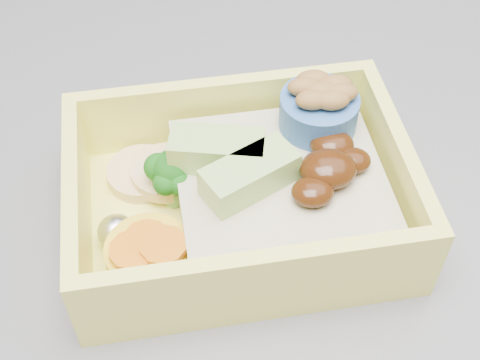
{
  "coord_description": "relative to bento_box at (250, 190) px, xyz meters",
  "views": [
    {
      "loc": [
        -0.02,
        -0.23,
        1.24
      ],
      "look_at": [
        -0.0,
        0.01,
        0.96
      ],
      "focal_mm": 50.0,
      "sensor_mm": 36.0,
      "label": 1
    }
  ],
  "objects": [
    {
      "name": "bento_box",
      "position": [
        0.0,
        0.0,
        0.0
      ],
      "size": [
        0.2,
        0.15,
        0.07
      ],
      "rotation": [
        0.0,
        0.0,
        0.09
      ],
      "color": "#FFFC69",
      "rests_on": "island"
    }
  ]
}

